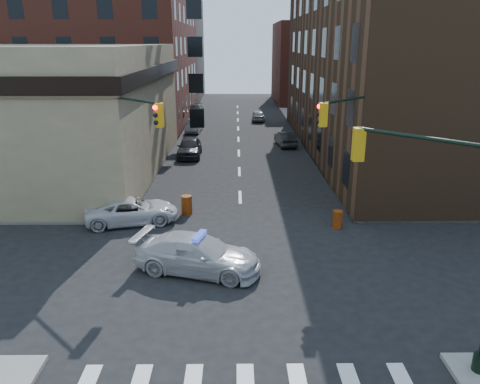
{
  "coord_description": "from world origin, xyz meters",
  "views": [
    {
      "loc": [
        -0.25,
        -17.56,
        9.25
      ],
      "look_at": [
        -0.06,
        4.25,
        2.2
      ],
      "focal_mm": 35.0,
      "sensor_mm": 36.0,
      "label": 1
    }
  ],
  "objects_px": {
    "pickup": "(132,211)",
    "parked_car_wnear": "(189,147)",
    "pedestrian_a": "(96,203)",
    "police_car": "(198,254)",
    "barrel_road": "(337,219)",
    "barricade_nw_a": "(78,200)",
    "parked_car_enear": "(285,139)",
    "parked_car_wfar": "(194,126)",
    "barrel_bank": "(187,205)",
    "pedestrian_b": "(10,201)"
  },
  "relations": [
    {
      "from": "pickup",
      "to": "parked_car_wnear",
      "type": "height_order",
      "value": "parked_car_wnear"
    },
    {
      "from": "parked_car_wnear",
      "to": "pedestrian_a",
      "type": "height_order",
      "value": "pedestrian_a"
    },
    {
      "from": "police_car",
      "to": "barrel_road",
      "type": "xyz_separation_m",
      "value": [
        6.86,
        4.77,
        -0.31
      ]
    },
    {
      "from": "pickup",
      "to": "barricade_nw_a",
      "type": "xyz_separation_m",
      "value": [
        -3.58,
        2.2,
        -0.12
      ]
    },
    {
      "from": "parked_car_wnear",
      "to": "parked_car_enear",
      "type": "bearing_deg",
      "value": 24.8
    },
    {
      "from": "pedestrian_a",
      "to": "barricade_nw_a",
      "type": "height_order",
      "value": "pedestrian_a"
    },
    {
      "from": "police_car",
      "to": "parked_car_wfar",
      "type": "xyz_separation_m",
      "value": [
        -2.83,
        31.81,
        -0.11
      ]
    },
    {
      "from": "barrel_road",
      "to": "pickup",
      "type": "bearing_deg",
      "value": 175.69
    },
    {
      "from": "parked_car_enear",
      "to": "barrel_road",
      "type": "xyz_separation_m",
      "value": [
        0.67,
        -19.96,
        -0.2
      ]
    },
    {
      "from": "police_car",
      "to": "barricade_nw_a",
      "type": "distance_m",
      "value": 10.83
    },
    {
      "from": "parked_car_enear",
      "to": "barrel_bank",
      "type": "bearing_deg",
      "value": 61.33
    },
    {
      "from": "barrel_bank",
      "to": "barricade_nw_a",
      "type": "distance_m",
      "value": 6.43
    },
    {
      "from": "parked_car_wfar",
      "to": "barrel_road",
      "type": "bearing_deg",
      "value": -66.54
    },
    {
      "from": "parked_car_wnear",
      "to": "parked_car_wfar",
      "type": "xyz_separation_m",
      "value": [
        -0.55,
        11.15,
        -0.13
      ]
    },
    {
      "from": "parked_car_enear",
      "to": "pedestrian_b",
      "type": "height_order",
      "value": "pedestrian_b"
    },
    {
      "from": "barrel_road",
      "to": "pedestrian_a",
      "type": "bearing_deg",
      "value": 174.46
    },
    {
      "from": "pickup",
      "to": "parked_car_wnear",
      "type": "bearing_deg",
      "value": -19.79
    },
    {
      "from": "pedestrian_b",
      "to": "police_car",
      "type": "bearing_deg",
      "value": -60.55
    },
    {
      "from": "parked_car_wnear",
      "to": "police_car",
      "type": "bearing_deg",
      "value": -84.51
    },
    {
      "from": "police_car",
      "to": "barrel_bank",
      "type": "xyz_separation_m",
      "value": [
        -1.15,
        6.89,
        -0.25
      ]
    },
    {
      "from": "parked_car_wnear",
      "to": "pedestrian_a",
      "type": "relative_size",
      "value": 2.99
    },
    {
      "from": "police_car",
      "to": "barrel_road",
      "type": "bearing_deg",
      "value": -39.55
    },
    {
      "from": "parked_car_wfar",
      "to": "barricade_nw_a",
      "type": "bearing_deg",
      "value": -97.3
    },
    {
      "from": "pedestrian_b",
      "to": "barricade_nw_a",
      "type": "distance_m",
      "value": 3.51
    },
    {
      "from": "police_car",
      "to": "parked_car_enear",
      "type": "height_order",
      "value": "police_car"
    },
    {
      "from": "pickup",
      "to": "parked_car_enear",
      "type": "xyz_separation_m",
      "value": [
        10.13,
        19.14,
        -0.0
      ]
    },
    {
      "from": "pickup",
      "to": "parked_car_wfar",
      "type": "bearing_deg",
      "value": -15.94
    },
    {
      "from": "barrel_road",
      "to": "barricade_nw_a",
      "type": "height_order",
      "value": "barricade_nw_a"
    },
    {
      "from": "parked_car_enear",
      "to": "pedestrian_a",
      "type": "height_order",
      "value": "pedestrian_a"
    },
    {
      "from": "barrel_road",
      "to": "barrel_bank",
      "type": "distance_m",
      "value": 8.29
    },
    {
      "from": "police_car",
      "to": "parked_car_wfar",
      "type": "height_order",
      "value": "police_car"
    },
    {
      "from": "police_car",
      "to": "parked_car_wnear",
      "type": "bearing_deg",
      "value": 21.92
    },
    {
      "from": "police_car",
      "to": "parked_car_wnear",
      "type": "relative_size",
      "value": 1.14
    },
    {
      "from": "police_car",
      "to": "pickup",
      "type": "bearing_deg",
      "value": 50.79
    },
    {
      "from": "pickup",
      "to": "barrel_road",
      "type": "bearing_deg",
      "value": -107.83
    },
    {
      "from": "parked_car_wnear",
      "to": "parked_car_enear",
      "type": "relative_size",
      "value": 1.16
    },
    {
      "from": "parked_car_wfar",
      "to": "pedestrian_b",
      "type": "xyz_separation_m",
      "value": [
        -7.88,
        -25.45,
        0.27
      ]
    },
    {
      "from": "parked_car_wfar",
      "to": "pedestrian_b",
      "type": "distance_m",
      "value": 26.64
    },
    {
      "from": "barrel_road",
      "to": "parked_car_enear",
      "type": "bearing_deg",
      "value": 91.92
    },
    {
      "from": "parked_car_enear",
      "to": "barrel_road",
      "type": "bearing_deg",
      "value": 85.62
    },
    {
      "from": "parked_car_enear",
      "to": "pedestrian_a",
      "type": "relative_size",
      "value": 2.57
    },
    {
      "from": "police_car",
      "to": "pickup",
      "type": "xyz_separation_m",
      "value": [
        -3.94,
        5.59,
        -0.11
      ]
    },
    {
      "from": "parked_car_wfar",
      "to": "pedestrian_b",
      "type": "height_order",
      "value": "pedestrian_b"
    },
    {
      "from": "pedestrian_b",
      "to": "barrel_road",
      "type": "height_order",
      "value": "pedestrian_b"
    },
    {
      "from": "police_car",
      "to": "barrel_road",
      "type": "relative_size",
      "value": 5.78
    },
    {
      "from": "police_car",
      "to": "pedestrian_a",
      "type": "xyz_separation_m",
      "value": [
        -5.93,
        6.02,
        0.16
      ]
    },
    {
      "from": "parked_car_wnear",
      "to": "barrel_road",
      "type": "bearing_deg",
      "value": -60.9
    },
    {
      "from": "parked_car_enear",
      "to": "pedestrian_a",
      "type": "xyz_separation_m",
      "value": [
        -12.12,
        -18.71,
        0.27
      ]
    },
    {
      "from": "pickup",
      "to": "police_car",
      "type": "bearing_deg",
      "value": -158.35
    },
    {
      "from": "parked_car_wnear",
      "to": "barricade_nw_a",
      "type": "xyz_separation_m",
      "value": [
        -5.24,
        -12.88,
        -0.26
      ]
    }
  ]
}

